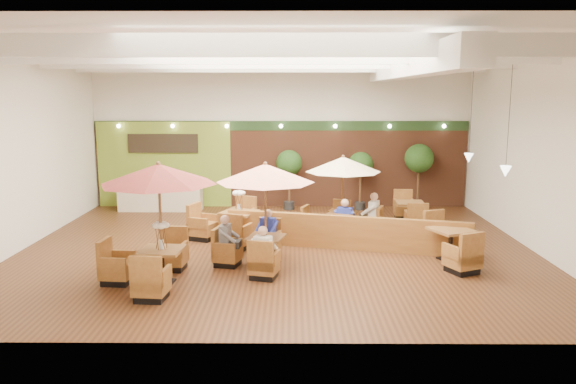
{
  "coord_description": "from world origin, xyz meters",
  "views": [
    {
      "loc": [
        0.42,
        -15.05,
        4.24
      ],
      "look_at": [
        0.3,
        0.5,
        1.5
      ],
      "focal_mm": 35.0,
      "sensor_mm": 36.0,
      "label": 1
    }
  ],
  "objects_px": {
    "diner_2": "(227,236)",
    "diner_3": "(345,217)",
    "booth_divider": "(345,232)",
    "topiary_1": "(361,167)",
    "table_0": "(156,197)",
    "table_4": "(450,245)",
    "diner_1": "(267,227)",
    "table_3": "(229,224)",
    "topiary_0": "(289,165)",
    "service_counter": "(161,195)",
    "table_1": "(263,191)",
    "diner_0": "(264,247)",
    "diner_4": "(372,210)",
    "table_2": "(343,180)",
    "table_5": "(409,214)",
    "topiary_2": "(419,161)"
  },
  "relations": [
    {
      "from": "table_5",
      "to": "diner_2",
      "type": "distance_m",
      "value": 6.99
    },
    {
      "from": "booth_divider",
      "to": "diner_4",
      "type": "bearing_deg",
      "value": 72.05
    },
    {
      "from": "table_1",
      "to": "topiary_1",
      "type": "relative_size",
      "value": 1.25
    },
    {
      "from": "topiary_2",
      "to": "diner_4",
      "type": "bearing_deg",
      "value": -120.11
    },
    {
      "from": "booth_divider",
      "to": "topiary_1",
      "type": "height_order",
      "value": "topiary_1"
    },
    {
      "from": "table_3",
      "to": "table_5",
      "type": "bearing_deg",
      "value": 39.28
    },
    {
      "from": "diner_4",
      "to": "table_5",
      "type": "bearing_deg",
      "value": -25.05
    },
    {
      "from": "diner_0",
      "to": "diner_4",
      "type": "xyz_separation_m",
      "value": [
        3.05,
        4.01,
        0.02
      ]
    },
    {
      "from": "table_2",
      "to": "diner_0",
      "type": "bearing_deg",
      "value": -97.62
    },
    {
      "from": "table_2",
      "to": "table_4",
      "type": "bearing_deg",
      "value": -23.95
    },
    {
      "from": "table_5",
      "to": "diner_4",
      "type": "relative_size",
      "value": 3.07
    },
    {
      "from": "table_0",
      "to": "topiary_0",
      "type": "relative_size",
      "value": 1.26
    },
    {
      "from": "service_counter",
      "to": "diner_3",
      "type": "xyz_separation_m",
      "value": [
        6.33,
        -4.52,
        0.19
      ]
    },
    {
      "from": "diner_1",
      "to": "diner_2",
      "type": "bearing_deg",
      "value": 68.13
    },
    {
      "from": "diner_1",
      "to": "table_3",
      "type": "bearing_deg",
      "value": -29.74
    },
    {
      "from": "diner_2",
      "to": "topiary_2",
      "type": "bearing_deg",
      "value": 143.34
    },
    {
      "from": "diner_3",
      "to": "table_4",
      "type": "bearing_deg",
      "value": -12.04
    },
    {
      "from": "table_3",
      "to": "diner_1",
      "type": "height_order",
      "value": "table_3"
    },
    {
      "from": "table_5",
      "to": "diner_0",
      "type": "distance_m",
      "value": 6.98
    },
    {
      "from": "table_2",
      "to": "table_4",
      "type": "relative_size",
      "value": 0.85
    },
    {
      "from": "diner_4",
      "to": "table_2",
      "type": "bearing_deg",
      "value": 111.74
    },
    {
      "from": "diner_2",
      "to": "diner_4",
      "type": "relative_size",
      "value": 0.97
    },
    {
      "from": "table_4",
      "to": "diner_1",
      "type": "bearing_deg",
      "value": 149.99
    },
    {
      "from": "diner_4",
      "to": "table_3",
      "type": "bearing_deg",
      "value": 118.89
    },
    {
      "from": "table_0",
      "to": "diner_4",
      "type": "xyz_separation_m",
      "value": [
        5.4,
        4.4,
        -1.2
      ]
    },
    {
      "from": "table_0",
      "to": "table_5",
      "type": "distance_m",
      "value": 9.04
    },
    {
      "from": "diner_2",
      "to": "table_3",
      "type": "bearing_deg",
      "value": -169.26
    },
    {
      "from": "service_counter",
      "to": "table_0",
      "type": "distance_m",
      "value": 8.35
    },
    {
      "from": "topiary_1",
      "to": "diner_2",
      "type": "height_order",
      "value": "topiary_1"
    },
    {
      "from": "table_5",
      "to": "topiary_0",
      "type": "xyz_separation_m",
      "value": [
        -3.93,
        2.5,
        1.27
      ]
    },
    {
      "from": "table_4",
      "to": "diner_2",
      "type": "xyz_separation_m",
      "value": [
        -5.68,
        -0.52,
        0.37
      ]
    },
    {
      "from": "table_3",
      "to": "diner_4",
      "type": "bearing_deg",
      "value": 28.21
    },
    {
      "from": "table_4",
      "to": "table_5",
      "type": "distance_m",
      "value": 3.87
    },
    {
      "from": "diner_2",
      "to": "table_1",
      "type": "bearing_deg",
      "value": 95.54
    },
    {
      "from": "service_counter",
      "to": "table_0",
      "type": "bearing_deg",
      "value": -77.2
    },
    {
      "from": "topiary_1",
      "to": "table_0",
      "type": "bearing_deg",
      "value": -123.73
    },
    {
      "from": "booth_divider",
      "to": "diner_2",
      "type": "relative_size",
      "value": 8.15
    },
    {
      "from": "topiary_0",
      "to": "diner_2",
      "type": "bearing_deg",
      "value": -102.25
    },
    {
      "from": "table_2",
      "to": "diner_3",
      "type": "height_order",
      "value": "table_2"
    },
    {
      "from": "table_0",
      "to": "topiary_2",
      "type": "xyz_separation_m",
      "value": [
        7.62,
        8.23,
        -0.17
      ]
    },
    {
      "from": "booth_divider",
      "to": "topiary_1",
      "type": "xyz_separation_m",
      "value": [
        1.05,
        5.35,
        1.12
      ]
    },
    {
      "from": "table_0",
      "to": "table_1",
      "type": "distance_m",
      "value": 2.65
    },
    {
      "from": "table_1",
      "to": "table_3",
      "type": "distance_m",
      "value": 3.1
    },
    {
      "from": "diner_2",
      "to": "diner_3",
      "type": "distance_m",
      "value": 3.8
    },
    {
      "from": "table_1",
      "to": "table_2",
      "type": "height_order",
      "value": "table_1"
    },
    {
      "from": "table_3",
      "to": "diner_3",
      "type": "bearing_deg",
      "value": 14.93
    },
    {
      "from": "booth_divider",
      "to": "topiary_1",
      "type": "distance_m",
      "value": 5.57
    },
    {
      "from": "table_2",
      "to": "topiary_2",
      "type": "distance_m",
      "value": 4.93
    },
    {
      "from": "topiary_2",
      "to": "diner_4",
      "type": "relative_size",
      "value": 2.84
    },
    {
      "from": "diner_1",
      "to": "table_4",
      "type": "bearing_deg",
      "value": -162.11
    }
  ]
}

